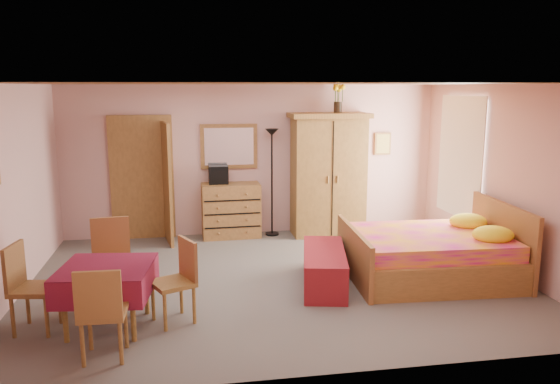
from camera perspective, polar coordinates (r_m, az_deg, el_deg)
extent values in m
plane|color=#605C55|center=(7.45, -0.38, -9.18)|extent=(6.50, 6.50, 0.00)
plane|color=brown|center=(6.99, -0.40, 11.25)|extent=(6.50, 6.50, 0.00)
cube|color=#CC9994|center=(9.55, -2.81, 3.35)|extent=(6.50, 0.10, 2.60)
cube|color=#CC9994|center=(4.72, 4.54, -4.66)|extent=(6.50, 0.10, 2.60)
cube|color=#CC9994|center=(7.33, -26.34, -0.13)|extent=(0.10, 5.00, 2.60)
cube|color=#CC9994|center=(8.27, 22.44, 1.33)|extent=(0.10, 5.00, 2.60)
cube|color=#9E6B35|center=(9.53, -14.20, 1.33)|extent=(1.06, 0.12, 2.15)
cube|color=white|center=(9.26, 18.39, 3.49)|extent=(0.08, 1.40, 1.95)
cube|color=#D8BF59|center=(10.05, 10.67, 4.99)|extent=(0.30, 0.04, 0.40)
cube|color=olive|center=(9.44, -5.14, -1.92)|extent=(1.00, 0.52, 0.93)
cube|color=silver|center=(9.46, -5.35, 4.77)|extent=(0.98, 0.06, 0.77)
cube|color=black|center=(9.35, -6.45, 1.81)|extent=(0.33, 0.24, 0.31)
cube|color=black|center=(9.42, -0.85, 0.98)|extent=(0.29, 0.29, 1.86)
cube|color=olive|center=(9.49, 5.05, 1.82)|extent=(1.35, 0.70, 2.12)
cube|color=yellow|center=(9.49, 6.09, 9.80)|extent=(0.22, 0.22, 0.51)
cube|color=#D4148F|center=(7.67, 15.34, -5.02)|extent=(2.27, 1.83, 1.01)
cube|color=maroon|center=(7.21, 4.64, -7.93)|extent=(0.81, 1.50, 0.47)
cube|color=maroon|center=(6.24, -17.55, -10.41)|extent=(1.05, 1.05, 0.69)
cube|color=olive|center=(5.56, -17.98, -11.77)|extent=(0.44, 0.44, 0.93)
cube|color=olive|center=(6.89, -17.20, -6.99)|extent=(0.51, 0.51, 1.00)
cube|color=olive|center=(6.39, -24.23, -9.13)|extent=(0.50, 0.50, 0.95)
cube|color=#A77A38|center=(6.16, -11.15, -9.24)|extent=(0.55, 0.55, 0.92)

